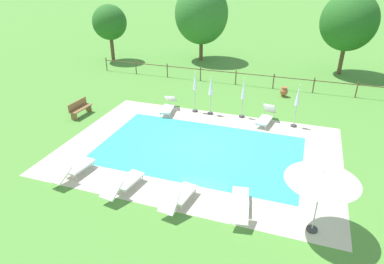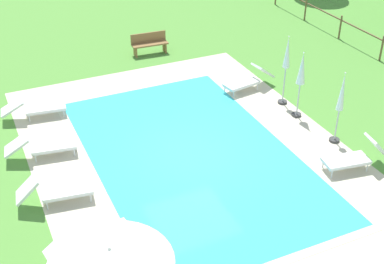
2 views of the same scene
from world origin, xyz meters
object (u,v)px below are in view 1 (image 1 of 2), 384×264
Objects in this scene: sun_lounger_north_far at (168,106)px; sun_lounger_south_mid at (240,203)px; sun_lounger_north_near_steps at (266,117)px; sun_lounger_south_near_corner at (124,183)px; tree_east_mid at (110,23)px; patio_umbrella_closed_row_centre at (243,93)px; terracotta_urn_near_fence at (284,92)px; sun_lounger_north_mid at (179,196)px; patio_umbrella_closed_row_mid_east at (195,85)px; tree_far_west at (201,14)px; patio_umbrella_closed_row_mid_west at (298,99)px; patio_umbrella_open_foreground at (323,176)px; tree_west_mid at (349,22)px; sun_lounger_north_end at (74,168)px; patio_umbrella_closed_row_west at (211,89)px; wooden_bench_lawn_side at (80,108)px.

sun_lounger_south_mid is at bearing -51.83° from sun_lounger_north_far.
sun_lounger_south_near_corner is at bearing -118.35° from sun_lounger_north_near_steps.
tree_east_mid reaches higher than sun_lounger_north_near_steps.
patio_umbrella_closed_row_centre is (-1.56, 8.01, 1.10)m from sun_lounger_south_mid.
patio_umbrella_closed_row_centre is 4.66m from terracotta_urn_near_fence.
sun_lounger_north_mid is 0.81× the size of patio_umbrella_closed_row_mid_east.
tree_far_west reaches higher than sun_lounger_south_mid.
tree_far_west is at bearing 138.29° from terracotta_urn_near_fence.
sun_lounger_north_far is at bearing 115.13° from sun_lounger_north_mid.
sun_lounger_north_near_steps is 1.90m from patio_umbrella_closed_row_mid_west.
sun_lounger_north_far is 0.32× the size of tree_far_west.
sun_lounger_north_near_steps is 0.83× the size of patio_umbrella_open_foreground.
tree_east_mid is at bearing 147.68° from patio_umbrella_closed_row_centre.
tree_west_mid is at bearing 72.22° from sun_lounger_north_mid.
patio_umbrella_open_foreground is 0.95× the size of patio_umbrella_closed_row_mid_east.
sun_lounger_north_near_steps reaches higher than sun_lounger_north_mid.
sun_lounger_north_far is at bearing -177.07° from sun_lounger_north_near_steps.
patio_umbrella_closed_row_mid_east is 0.41× the size of tree_west_mid.
tree_far_west is (-7.89, 7.03, 3.56)m from terracotta_urn_near_fence.
sun_lounger_north_far is at bearing -45.07° from tree_east_mid.
sun_lounger_north_end is 0.89× the size of patio_umbrella_closed_row_mid_west.
sun_lounger_north_far is at bearing -170.77° from patio_umbrella_closed_row_centre.
patio_umbrella_closed_row_west reaches higher than terracotta_urn_near_fence.
patio_umbrella_closed_row_centre reaches higher than terracotta_urn_near_fence.
sun_lounger_north_mid is (-1.97, -8.00, -0.01)m from sun_lounger_north_near_steps.
wooden_bench_lawn_side is (-11.64, -2.48, -1.10)m from patio_umbrella_closed_row_mid_west.
tree_far_west is (2.79, 13.90, 3.45)m from wooden_bench_lawn_side.
sun_lounger_south_mid is (2.14, 0.38, -0.02)m from sun_lounger_north_mid.
sun_lounger_north_near_steps is 0.86× the size of patio_umbrella_closed_row_west.
sun_lounger_north_end is at bearing -98.41° from sun_lounger_north_far.
patio_umbrella_closed_row_centre is at bearing -32.32° from tree_east_mid.
tree_west_mid reaches higher than tree_east_mid.
sun_lounger_south_near_corner is at bearing -125.70° from patio_umbrella_closed_row_mid_west.
tree_west_mid reaches higher than sun_lounger_north_end.
patio_umbrella_closed_row_mid_east is 13.59m from tree_east_mid.
sun_lounger_south_near_corner is 0.92× the size of patio_umbrella_closed_row_west.
wooden_bench_lawn_side is at bearing -156.06° from patio_umbrella_closed_row_mid_east.
tree_far_west is 1.36× the size of tree_east_mid.
patio_umbrella_open_foreground is at bearing -23.05° from wooden_bench_lawn_side.
sun_lounger_south_mid is 7.93m from patio_umbrella_closed_row_mid_west.
patio_umbrella_closed_row_centre reaches higher than sun_lounger_south_mid.
patio_umbrella_closed_row_mid_east is at bearing -74.04° from tree_far_west.
patio_umbrella_closed_row_centre is (2.87, 8.29, 1.10)m from sun_lounger_south_near_corner.
patio_umbrella_open_foreground is at bearing -63.93° from patio_umbrella_closed_row_centre.
tree_west_mid reaches higher than patio_umbrella_closed_row_mid_west.
tree_east_mid is at bearing 151.72° from patio_umbrella_closed_row_mid_west.
patio_umbrella_closed_row_centre is 12.26m from tree_west_mid.
sun_lounger_north_end is 0.33× the size of tree_far_west.
sun_lounger_north_near_steps is 10.42m from wooden_bench_lawn_side.
sun_lounger_north_mid is 0.87× the size of patio_umbrella_closed_row_west.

